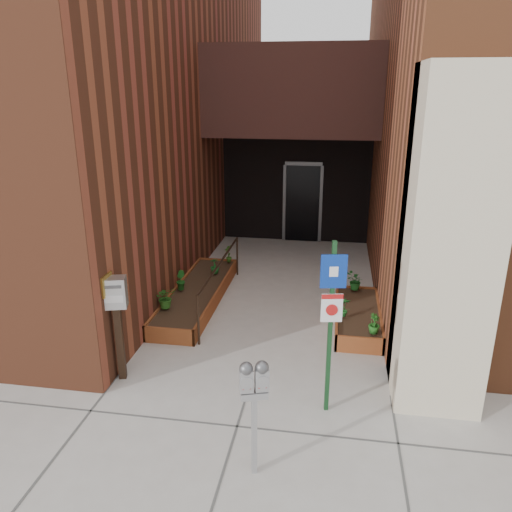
% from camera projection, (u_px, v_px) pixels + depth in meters
% --- Properties ---
extents(ground, '(80.00, 80.00, 0.00)m').
position_uv_depth(ground, '(250.00, 383.00, 7.30)').
color(ground, '#9E9991').
rests_on(ground, ground).
extents(architecture, '(20.00, 14.60, 10.00)m').
position_uv_depth(architecture, '(291.00, 48.00, 12.15)').
color(architecture, brown).
rests_on(architecture, ground).
extents(planter_left, '(0.90, 3.60, 0.30)m').
position_uv_depth(planter_left, '(197.00, 295.00, 10.01)').
color(planter_left, brown).
rests_on(planter_left, ground).
extents(planter_right, '(0.80, 2.20, 0.30)m').
position_uv_depth(planter_right, '(358.00, 317.00, 9.07)').
color(planter_right, brown).
rests_on(planter_right, ground).
extents(handrail, '(0.04, 3.34, 0.90)m').
position_uv_depth(handrail, '(220.00, 269.00, 9.69)').
color(handrail, black).
rests_on(handrail, ground).
extents(parking_meter, '(0.33, 0.20, 1.41)m').
position_uv_depth(parking_meter, '(254.00, 388.00, 5.27)').
color(parking_meter, '#9E9EA0').
rests_on(parking_meter, ground).
extents(sign_post, '(0.32, 0.10, 2.37)m').
position_uv_depth(sign_post, '(331.00, 311.00, 6.22)').
color(sign_post, '#163D1D').
rests_on(sign_post, ground).
extents(payment_dropbox, '(0.37, 0.31, 1.60)m').
position_uv_depth(payment_dropbox, '(116.00, 307.00, 7.07)').
color(payment_dropbox, black).
rests_on(payment_dropbox, ground).
extents(shrub_left_a, '(0.50, 0.50, 0.40)m').
position_uv_depth(shrub_left_a, '(166.00, 297.00, 9.01)').
color(shrub_left_a, '#275C1A').
rests_on(shrub_left_a, planter_left).
extents(shrub_left_b, '(0.29, 0.29, 0.38)m').
position_uv_depth(shrub_left_b, '(180.00, 280.00, 9.83)').
color(shrub_left_b, '#185217').
rests_on(shrub_left_b, planter_left).
extents(shrub_left_c, '(0.23, 0.23, 0.33)m').
position_uv_depth(shrub_left_c, '(215.00, 266.00, 10.68)').
color(shrub_left_c, '#18541D').
rests_on(shrub_left_c, planter_left).
extents(shrub_left_d, '(0.29, 0.29, 0.41)m').
position_uv_depth(shrub_left_d, '(229.00, 254.00, 11.34)').
color(shrub_left_d, '#2E621C').
rests_on(shrub_left_d, planter_left).
extents(shrub_right_a, '(0.26, 0.26, 0.34)m').
position_uv_depth(shrub_right_a, '(374.00, 324.00, 8.09)').
color(shrub_right_a, '#1F5D1A').
rests_on(shrub_right_a, planter_right).
extents(shrub_right_b, '(0.19, 0.19, 0.36)m').
position_uv_depth(shrub_right_b, '(345.00, 307.00, 8.67)').
color(shrub_right_b, '#1B6121').
rests_on(shrub_right_b, planter_right).
extents(shrub_right_c, '(0.46, 0.46, 0.36)m').
position_uv_depth(shrub_right_c, '(355.00, 281.00, 9.80)').
color(shrub_right_c, '#1B6122').
rests_on(shrub_right_c, planter_right).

